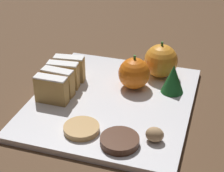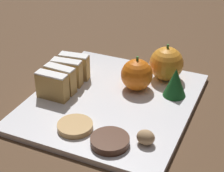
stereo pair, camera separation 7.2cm
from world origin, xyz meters
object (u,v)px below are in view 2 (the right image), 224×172
(orange_far, at_px, (137,75))
(walnut, at_px, (146,137))
(orange_near, at_px, (166,64))
(chocolate_cookie, at_px, (110,141))

(orange_far, bearing_deg, walnut, -64.23)
(orange_near, height_order, walnut, orange_near)
(orange_far, distance_m, chocolate_cookie, 0.19)
(orange_near, bearing_deg, orange_far, -123.21)
(orange_far, bearing_deg, orange_near, 56.79)
(orange_near, distance_m, walnut, 0.23)
(orange_far, xyz_separation_m, chocolate_cookie, (0.02, -0.19, -0.03))
(chocolate_cookie, bearing_deg, orange_far, 97.41)
(walnut, xyz_separation_m, chocolate_cookie, (-0.05, -0.03, -0.01))
(orange_near, relative_size, walnut, 2.59)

